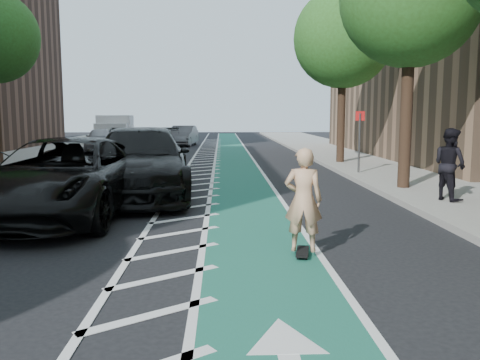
{
  "coord_description": "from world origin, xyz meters",
  "views": [
    {
      "loc": [
        2.35,
        -7.18,
        2.38
      ],
      "look_at": [
        2.7,
        2.6,
        1.1
      ],
      "focal_mm": 38.0,
      "sensor_mm": 36.0,
      "label": 1
    }
  ],
  "objects_px": {
    "barrel_a": "(20,186)",
    "suv_near": "(65,178)",
    "skateboarder": "(303,200)",
    "suv_far": "(140,162)"
  },
  "relations": [
    {
      "from": "barrel_a",
      "to": "suv_near",
      "type": "bearing_deg",
      "value": -48.09
    },
    {
      "from": "skateboarder",
      "to": "suv_near",
      "type": "bearing_deg",
      "value": -24.31
    },
    {
      "from": "suv_far",
      "to": "barrel_a",
      "type": "relative_size",
      "value": 7.38
    },
    {
      "from": "suv_near",
      "to": "barrel_a",
      "type": "relative_size",
      "value": 7.11
    },
    {
      "from": "skateboarder",
      "to": "suv_far",
      "type": "distance_m",
      "value": 7.41
    },
    {
      "from": "suv_near",
      "to": "suv_far",
      "type": "relative_size",
      "value": 0.96
    },
    {
      "from": "suv_near",
      "to": "barrel_a",
      "type": "distance_m",
      "value": 2.82
    },
    {
      "from": "suv_near",
      "to": "suv_far",
      "type": "bearing_deg",
      "value": 70.19
    },
    {
      "from": "skateboarder",
      "to": "barrel_a",
      "type": "xyz_separation_m",
      "value": [
        -6.84,
        5.6,
        -0.53
      ]
    },
    {
      "from": "skateboarder",
      "to": "barrel_a",
      "type": "bearing_deg",
      "value": -28.28
    }
  ]
}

